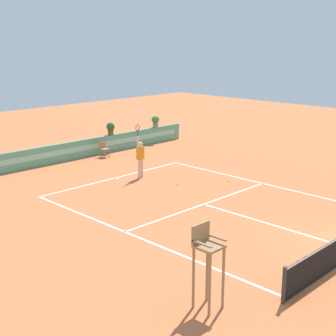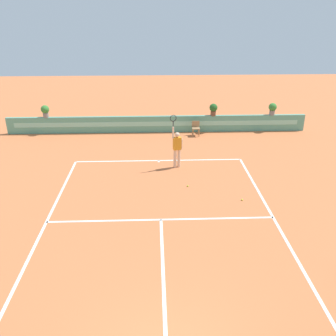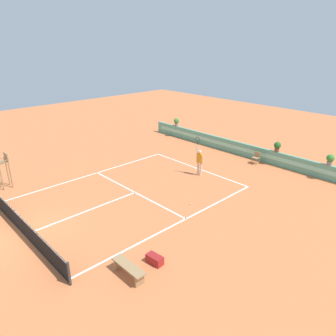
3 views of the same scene
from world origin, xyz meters
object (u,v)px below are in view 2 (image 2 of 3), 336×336
ball_kid_chair (196,128)px  tennis_ball_near_baseline (242,200)px  tennis_player (177,146)px  potted_plant_far_right (273,108)px  potted_plant_far_left (45,110)px  potted_plant_right (213,109)px  tennis_ball_mid_court (188,186)px

ball_kid_chair → tennis_ball_near_baseline: ball_kid_chair is taller
tennis_player → tennis_ball_near_baseline: tennis_player is taller
ball_kid_chair → potted_plant_far_right: 4.85m
potted_plant_far_left → ball_kid_chair: bearing=-4.7°
ball_kid_chair → tennis_player: (-1.40, -4.58, 0.57)m
tennis_ball_near_baseline → potted_plant_far_left: 13.23m
tennis_ball_near_baseline → potted_plant_right: size_ratio=0.09×
tennis_ball_mid_court → potted_plant_far_right: size_ratio=0.09×
tennis_ball_near_baseline → potted_plant_far_left: bearing=138.6°
potted_plant_right → potted_plant_far_left: size_ratio=1.00×
potted_plant_far_left → potted_plant_far_right: size_ratio=1.00×
potted_plant_far_left → potted_plant_far_right: same height
tennis_ball_mid_court → potted_plant_far_right: potted_plant_far_right is taller
ball_kid_chair → tennis_ball_near_baseline: size_ratio=12.50×
tennis_player → tennis_ball_mid_court: bearing=-80.6°
tennis_player → potted_plant_far_right: tennis_player is taller
ball_kid_chair → potted_plant_far_left: bearing=175.3°
tennis_ball_near_baseline → potted_plant_right: potted_plant_right is taller
tennis_player → potted_plant_far_right: 8.10m
tennis_ball_mid_court → potted_plant_right: (2.17, 7.40, 1.38)m
ball_kid_chair → tennis_player: size_ratio=0.33×
tennis_ball_near_baseline → tennis_ball_mid_court: (-2.05, 1.30, 0.00)m
tennis_ball_mid_court → potted_plant_far_left: size_ratio=0.09×
tennis_player → potted_plant_far_left: size_ratio=3.57×
tennis_player → tennis_ball_near_baseline: (2.40, -3.38, -1.02)m
ball_kid_chair → tennis_ball_mid_court: ball_kid_chair is taller
tennis_ball_near_baseline → potted_plant_far_right: size_ratio=0.09×
tennis_ball_mid_court → potted_plant_far_left: potted_plant_far_left is taller
potted_plant_far_left → tennis_ball_near_baseline: bearing=-41.4°
ball_kid_chair → tennis_ball_mid_court: (-1.06, -6.67, -0.44)m
potted_plant_far_right → potted_plant_right: bearing=180.0°
potted_plant_far_left → potted_plant_far_right: (13.58, 0.00, 0.00)m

